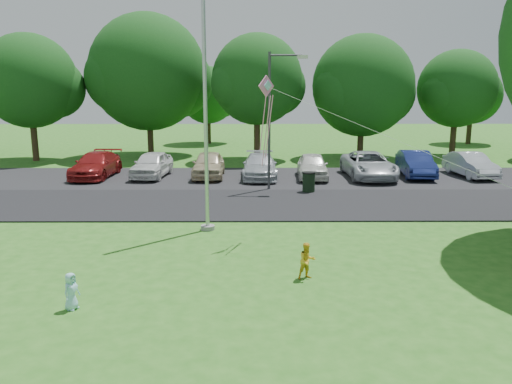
{
  "coord_description": "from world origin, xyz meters",
  "views": [
    {
      "loc": [
        -1.85,
        -12.38,
        5.01
      ],
      "look_at": [
        -1.76,
        4.0,
        1.6
      ],
      "focal_mm": 35.0,
      "sensor_mm": 36.0,
      "label": 1
    }
  ],
  "objects_px": {
    "trash_can": "(309,182)",
    "child_blue": "(71,291)",
    "street_lamp": "(275,109)",
    "kite": "(271,101)",
    "flagpole": "(205,113)",
    "child_yellow": "(307,261)"
  },
  "relations": [
    {
      "from": "child_blue",
      "to": "kite",
      "type": "distance_m",
      "value": 8.34
    },
    {
      "from": "street_lamp",
      "to": "kite",
      "type": "distance_m",
      "value": 8.41
    },
    {
      "from": "child_yellow",
      "to": "child_blue",
      "type": "bearing_deg",
      "value": 177.98
    },
    {
      "from": "trash_can",
      "to": "kite",
      "type": "height_order",
      "value": "kite"
    },
    {
      "from": "street_lamp",
      "to": "child_yellow",
      "type": "height_order",
      "value": "street_lamp"
    },
    {
      "from": "flagpole",
      "to": "kite",
      "type": "height_order",
      "value": "flagpole"
    },
    {
      "from": "flagpole",
      "to": "street_lamp",
      "type": "distance_m",
      "value": 7.67
    },
    {
      "from": "street_lamp",
      "to": "child_blue",
      "type": "xyz_separation_m",
      "value": [
        -5.24,
        -13.79,
        -3.6
      ]
    },
    {
      "from": "child_yellow",
      "to": "street_lamp",
      "type": "bearing_deg",
      "value": 71.43
    },
    {
      "from": "trash_can",
      "to": "child_blue",
      "type": "distance_m",
      "value": 14.82
    },
    {
      "from": "flagpole",
      "to": "child_blue",
      "type": "bearing_deg",
      "value": -111.02
    },
    {
      "from": "flagpole",
      "to": "kite",
      "type": "relative_size",
      "value": 1.35
    },
    {
      "from": "flagpole",
      "to": "trash_can",
      "type": "distance_m",
      "value": 8.64
    },
    {
      "from": "trash_can",
      "to": "flagpole",
      "type": "bearing_deg",
      "value": -123.78
    },
    {
      "from": "street_lamp",
      "to": "kite",
      "type": "height_order",
      "value": "street_lamp"
    },
    {
      "from": "street_lamp",
      "to": "child_yellow",
      "type": "relative_size",
      "value": 6.74
    },
    {
      "from": "child_yellow",
      "to": "kite",
      "type": "relative_size",
      "value": 0.13
    },
    {
      "from": "child_blue",
      "to": "trash_can",
      "type": "bearing_deg",
      "value": -4.36
    },
    {
      "from": "child_yellow",
      "to": "child_blue",
      "type": "distance_m",
      "value": 5.92
    },
    {
      "from": "flagpole",
      "to": "street_lamp",
      "type": "bearing_deg",
      "value": 69.38
    },
    {
      "from": "flagpole",
      "to": "child_yellow",
      "type": "height_order",
      "value": "flagpole"
    },
    {
      "from": "street_lamp",
      "to": "child_yellow",
      "type": "xyz_separation_m",
      "value": [
        0.38,
        -11.92,
        -3.54
      ]
    }
  ]
}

